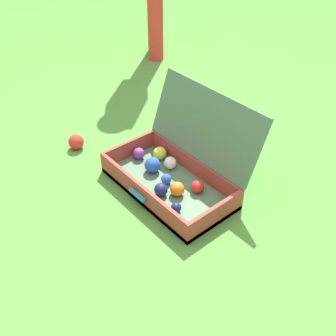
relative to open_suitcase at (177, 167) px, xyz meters
The scene contains 3 objects.
ground_plane 0.12m from the open_suitcase, 100.97° to the right, with size 16.00×16.00×0.00m, color #4C8C38.
open_suitcase is the anchor object (origin of this frame).
stray_ball_on_grass 0.65m from the open_suitcase, 158.59° to the right, with size 0.09×0.09×0.09m, color red.
Camera 1 is at (1.18, -0.99, 1.32)m, focal length 42.57 mm.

